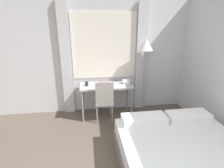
{
  "coord_description": "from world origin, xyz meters",
  "views": [
    {
      "loc": [
        -0.36,
        -1.05,
        2.09
      ],
      "look_at": [
        0.11,
        2.3,
        0.92
      ],
      "focal_mm": 28.0,
      "sensor_mm": 36.0,
      "label": 1
    }
  ],
  "objects": [
    {
      "name": "telephone",
      "position": [
        0.51,
        2.73,
        0.81
      ],
      "size": [
        0.18,
        0.14,
        0.09
      ],
      "color": "white",
      "rests_on": "desk"
    },
    {
      "name": "wall_back_with_window",
      "position": [
        0.0,
        3.05,
        1.35
      ],
      "size": [
        5.06,
        0.13,
        2.7
      ],
      "color": "silver",
      "rests_on": "ground_plane"
    },
    {
      "name": "book",
      "position": [
        -0.0,
        2.77,
        0.78
      ],
      "size": [
        0.31,
        0.2,
        0.02
      ],
      "rotation": [
        0.0,
        0.0,
        -0.12
      ],
      "color": "maroon",
      "rests_on": "desk"
    },
    {
      "name": "standing_lamp",
      "position": [
        0.94,
        2.76,
        1.51
      ],
      "size": [
        0.33,
        0.33,
        1.78
      ],
      "color": "#4C4C51",
      "rests_on": "ground_plane"
    },
    {
      "name": "mug",
      "position": [
        -0.41,
        2.69,
        0.82
      ],
      "size": [
        0.08,
        0.08,
        0.09
      ],
      "color": "#262628",
      "rests_on": "desk"
    },
    {
      "name": "bed",
      "position": [
        0.95,
        0.69,
        0.25
      ],
      "size": [
        1.79,
        2.0,
        0.61
      ],
      "color": "slate",
      "rests_on": "ground_plane"
    },
    {
      "name": "desk",
      "position": [
        0.03,
        2.7,
        0.7
      ],
      "size": [
        1.19,
        0.55,
        0.77
      ],
      "color": "#B2B2B7",
      "rests_on": "ground_plane"
    },
    {
      "name": "desk_chair",
      "position": [
        -0.04,
        2.45,
        0.52
      ],
      "size": [
        0.41,
        0.41,
        0.95
      ],
      "rotation": [
        0.0,
        0.0,
        -0.02
      ],
      "color": "gray",
      "rests_on": "ground_plane"
    }
  ]
}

